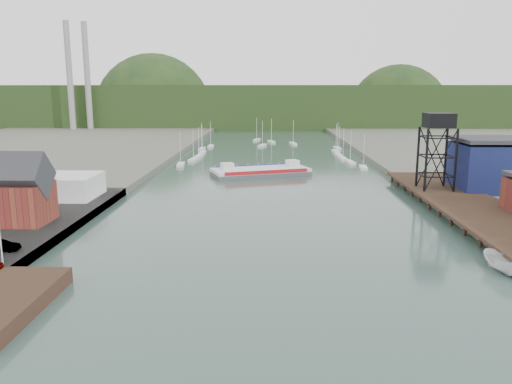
{
  "coord_description": "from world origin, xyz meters",
  "views": [
    {
      "loc": [
        -0.29,
        -47.47,
        22.61
      ],
      "look_at": [
        -2.73,
        44.29,
        4.0
      ],
      "focal_mm": 35.0,
      "sensor_mm": 36.0,
      "label": 1
    }
  ],
  "objects_px": {
    "chain_ferry": "(261,171)",
    "motorboat": "(501,263)",
    "lift_tower": "(439,125)",
    "harbor_building": "(10,196)"
  },
  "relations": [
    {
      "from": "lift_tower",
      "to": "chain_ferry",
      "type": "relative_size",
      "value": 0.57
    },
    {
      "from": "harbor_building",
      "to": "lift_tower",
      "type": "bearing_deg",
      "value": 19.98
    },
    {
      "from": "harbor_building",
      "to": "chain_ferry",
      "type": "height_order",
      "value": "harbor_building"
    },
    {
      "from": "harbor_building",
      "to": "lift_tower",
      "type": "relative_size",
      "value": 0.76
    },
    {
      "from": "harbor_building",
      "to": "motorboat",
      "type": "distance_m",
      "value": 73.26
    },
    {
      "from": "harbor_building",
      "to": "chain_ferry",
      "type": "distance_m",
      "value": 69.74
    },
    {
      "from": "chain_ferry",
      "to": "harbor_building",
      "type": "bearing_deg",
      "value": -144.16
    },
    {
      "from": "harbor_building",
      "to": "chain_ferry",
      "type": "bearing_deg",
      "value": 55.53
    },
    {
      "from": "lift_tower",
      "to": "chain_ferry",
      "type": "height_order",
      "value": "lift_tower"
    },
    {
      "from": "chain_ferry",
      "to": "motorboat",
      "type": "height_order",
      "value": "chain_ferry"
    }
  ]
}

